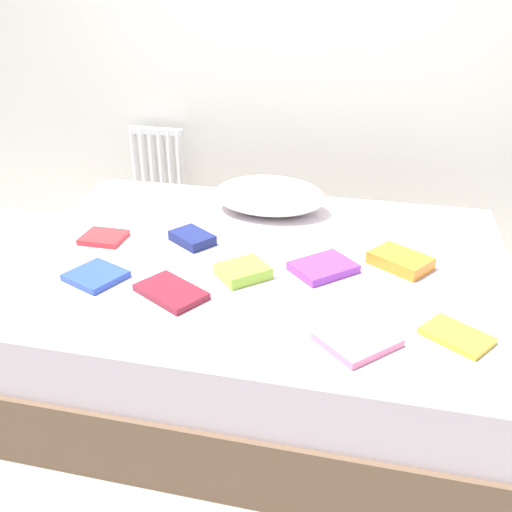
{
  "coord_description": "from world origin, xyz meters",
  "views": [
    {
      "loc": [
        0.47,
        -1.93,
        1.52
      ],
      "look_at": [
        0.0,
        0.05,
        0.48
      ],
      "focal_mm": 39.65,
      "sensor_mm": 36.0,
      "label": 1
    }
  ],
  "objects": [
    {
      "name": "textbook_navy",
      "position": [
        -0.28,
        0.07,
        0.52
      ],
      "size": [
        0.22,
        0.2,
        0.04
      ],
      "primitive_type": "cube",
      "rotation": [
        0.0,
        0.0,
        -0.62
      ],
      "color": "navy",
      "rests_on": "bed"
    },
    {
      "name": "textbook_orange",
      "position": [
        0.56,
        0.05,
        0.52
      ],
      "size": [
        0.26,
        0.24,
        0.05
      ],
      "primitive_type": "cube",
      "rotation": [
        0.0,
        0.0,
        -0.59
      ],
      "color": "orange",
      "rests_on": "bed"
    },
    {
      "name": "textbook_lime",
      "position": [
        -0.0,
        -0.16,
        0.52
      ],
      "size": [
        0.23,
        0.23,
        0.04
      ],
      "primitive_type": "cube",
      "rotation": [
        0.0,
        0.0,
        0.75
      ],
      "color": "#8CC638",
      "rests_on": "bed"
    },
    {
      "name": "pillow",
      "position": [
        -0.04,
        0.48,
        0.58
      ],
      "size": [
        0.52,
        0.35,
        0.16
      ],
      "primitive_type": "ellipsoid",
      "color": "white",
      "rests_on": "bed"
    },
    {
      "name": "bed",
      "position": [
        0.0,
        0.0,
        0.25
      ],
      "size": [
        2.0,
        1.5,
        0.5
      ],
      "color": "brown",
      "rests_on": "ground"
    },
    {
      "name": "textbook_yellow",
      "position": [
        0.74,
        -0.39,
        0.51
      ],
      "size": [
        0.24,
        0.22,
        0.02
      ],
      "primitive_type": "cube",
      "rotation": [
        0.0,
        0.0,
        -0.6
      ],
      "color": "yellow",
      "rests_on": "bed"
    },
    {
      "name": "textbook_purple",
      "position": [
        0.28,
        -0.05,
        0.52
      ],
      "size": [
        0.28,
        0.28,
        0.03
      ],
      "primitive_type": "cube",
      "rotation": [
        0.0,
        0.0,
        0.77
      ],
      "color": "purple",
      "rests_on": "bed"
    },
    {
      "name": "textbook_blue",
      "position": [
        -0.52,
        -0.3,
        0.51
      ],
      "size": [
        0.24,
        0.23,
        0.03
      ],
      "primitive_type": "cube",
      "rotation": [
        0.0,
        0.0,
        -0.41
      ],
      "color": "#2847B7",
      "rests_on": "bed"
    },
    {
      "name": "radiator",
      "position": [
        -0.89,
        1.2,
        0.38
      ],
      "size": [
        0.34,
        0.04,
        0.57
      ],
      "color": "white",
      "rests_on": "ground"
    },
    {
      "name": "textbook_red",
      "position": [
        -0.65,
        0.01,
        0.51
      ],
      "size": [
        0.17,
        0.15,
        0.02
      ],
      "primitive_type": "cube",
      "rotation": [
        0.0,
        0.0,
        0.0
      ],
      "color": "red",
      "rests_on": "bed"
    },
    {
      "name": "ground_plane",
      "position": [
        0.0,
        0.0,
        0.0
      ],
      "size": [
        8.0,
        8.0,
        0.0
      ],
      "primitive_type": "plane",
      "color": "#9E998E"
    },
    {
      "name": "textbook_pink",
      "position": [
        0.44,
        -0.49,
        0.51
      ],
      "size": [
        0.28,
        0.28,
        0.03
      ],
      "primitive_type": "cube",
      "rotation": [
        0.0,
        0.0,
        0.82
      ],
      "color": "pink",
      "rests_on": "bed"
    },
    {
      "name": "textbook_maroon",
      "position": [
        -0.21,
        -0.35,
        0.51
      ],
      "size": [
        0.29,
        0.26,
        0.02
      ],
      "primitive_type": "cube",
      "rotation": [
        0.0,
        0.0,
        -0.53
      ],
      "color": "maroon",
      "rests_on": "bed"
    }
  ]
}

